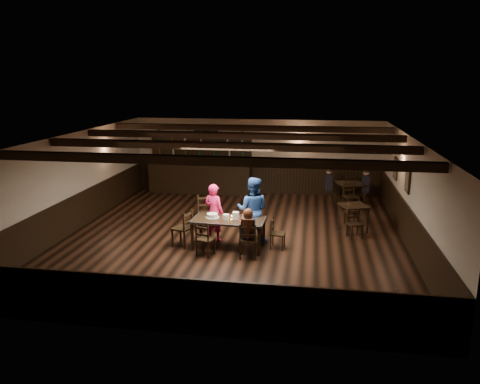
# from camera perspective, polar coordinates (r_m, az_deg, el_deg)

# --- Properties ---
(ground) EXTENTS (10.00, 10.00, 0.00)m
(ground) POSITION_cam_1_polar(r_m,az_deg,el_deg) (12.69, -0.74, -5.42)
(ground) COLOR black
(ground) RESTS_ON ground
(room_shell) EXTENTS (9.02, 10.02, 2.71)m
(room_shell) POSITION_cam_1_polar(r_m,az_deg,el_deg) (12.25, -0.70, 2.36)
(room_shell) COLOR #BAB19A
(room_shell) RESTS_ON ground
(dining_table) EXTENTS (1.83, 0.98, 0.75)m
(dining_table) POSITION_cam_1_polar(r_m,az_deg,el_deg) (11.66, -1.39, -3.63)
(dining_table) COLOR black
(dining_table) RESTS_ON ground
(chair_near_left) EXTENTS (0.47, 0.45, 0.81)m
(chair_near_left) POSITION_cam_1_polar(r_m,az_deg,el_deg) (11.21, -4.42, -5.54)
(chair_near_left) COLOR black
(chair_near_left) RESTS_ON ground
(chair_near_right) EXTENTS (0.44, 0.42, 0.87)m
(chair_near_right) POSITION_cam_1_polar(r_m,az_deg,el_deg) (11.02, 0.96, -5.66)
(chair_near_right) COLOR black
(chair_near_right) RESTS_ON ground
(chair_end_left) EXTENTS (0.53, 0.54, 0.94)m
(chair_end_left) POSITION_cam_1_polar(r_m,az_deg,el_deg) (11.87, -6.74, -4.08)
(chair_end_left) COLOR black
(chair_end_left) RESTS_ON ground
(chair_end_right) EXTENTS (0.38, 0.39, 0.78)m
(chair_end_right) POSITION_cam_1_polar(r_m,az_deg,el_deg) (11.73, 4.31, -4.75)
(chair_end_right) COLOR black
(chair_end_right) RESTS_ON ground
(chair_far_pushed) EXTENTS (0.62, 0.61, 1.00)m
(chair_far_pushed) POSITION_cam_1_polar(r_m,az_deg,el_deg) (13.08, -4.16, -2.17)
(chair_far_pushed) COLOR black
(chair_far_pushed) RESTS_ON ground
(woman_pink) EXTENTS (0.65, 0.55, 1.52)m
(woman_pink) POSITION_cam_1_polar(r_m,az_deg,el_deg) (12.19, -3.20, -2.50)
(woman_pink) COLOR #F51232
(woman_pink) RESTS_ON ground
(man_blue) EXTENTS (0.88, 0.71, 1.72)m
(man_blue) POSITION_cam_1_polar(r_m,az_deg,el_deg) (12.05, 1.56, -2.19)
(man_blue) COLOR #1E4B86
(man_blue) RESTS_ON ground
(seated_person) EXTENTS (0.32, 0.48, 0.78)m
(seated_person) POSITION_cam_1_polar(r_m,az_deg,el_deg) (10.97, 0.98, -4.07)
(seated_person) COLOR black
(seated_person) RESTS_ON ground
(cake) EXTENTS (0.34, 0.34, 0.10)m
(cake) POSITION_cam_1_polar(r_m,az_deg,el_deg) (11.77, -3.39, -2.90)
(cake) COLOR white
(cake) RESTS_ON dining_table
(plate_stack_a) EXTENTS (0.15, 0.15, 0.14)m
(plate_stack_a) POSITION_cam_1_polar(r_m,az_deg,el_deg) (11.58, -1.72, -3.06)
(plate_stack_a) COLOR white
(plate_stack_a) RESTS_ON dining_table
(plate_stack_b) EXTENTS (0.16, 0.16, 0.19)m
(plate_stack_b) POSITION_cam_1_polar(r_m,az_deg,el_deg) (11.58, -0.52, -2.90)
(plate_stack_b) COLOR white
(plate_stack_b) RESTS_ON dining_table
(tea_light) EXTENTS (0.05, 0.05, 0.06)m
(tea_light) POSITION_cam_1_polar(r_m,az_deg,el_deg) (11.76, -1.04, -3.01)
(tea_light) COLOR #A5A8AD
(tea_light) RESTS_ON dining_table
(salt_shaker) EXTENTS (0.03, 0.03, 0.08)m
(salt_shaker) POSITION_cam_1_polar(r_m,az_deg,el_deg) (11.50, 0.44, -3.33)
(salt_shaker) COLOR silver
(salt_shaker) RESTS_ON dining_table
(pepper_shaker) EXTENTS (0.04, 0.04, 0.10)m
(pepper_shaker) POSITION_cam_1_polar(r_m,az_deg,el_deg) (11.46, 0.43, -3.32)
(pepper_shaker) COLOR #A5A8AD
(pepper_shaker) RESTS_ON dining_table
(drink_glass) EXTENTS (0.07, 0.07, 0.11)m
(drink_glass) POSITION_cam_1_polar(r_m,az_deg,el_deg) (11.67, 0.45, -3.00)
(drink_glass) COLOR silver
(drink_glass) RESTS_ON dining_table
(menu_red) EXTENTS (0.36, 0.33, 0.00)m
(menu_red) POSITION_cam_1_polar(r_m,az_deg,el_deg) (11.50, 0.68, -3.53)
(menu_red) COLOR maroon
(menu_red) RESTS_ON dining_table
(menu_blue) EXTENTS (0.33, 0.26, 0.00)m
(menu_blue) POSITION_cam_1_polar(r_m,az_deg,el_deg) (11.62, 1.26, -3.33)
(menu_blue) COLOR #0F244F
(menu_blue) RESTS_ON dining_table
(bar_counter) EXTENTS (3.96, 0.70, 2.20)m
(bar_counter) POSITION_cam_1_polar(r_m,az_deg,el_deg) (17.37, -4.86, 2.33)
(bar_counter) COLOR black
(bar_counter) RESTS_ON ground
(back_table_a) EXTENTS (0.91, 0.91, 0.75)m
(back_table_a) POSITION_cam_1_polar(r_m,az_deg,el_deg) (13.31, 13.70, -2.00)
(back_table_a) COLOR black
(back_table_a) RESTS_ON ground
(back_table_b) EXTENTS (1.13, 1.13, 0.75)m
(back_table_b) POSITION_cam_1_polar(r_m,az_deg,el_deg) (16.00, 13.22, 0.74)
(back_table_b) COLOR black
(back_table_b) RESTS_ON ground
(bg_patron_left) EXTENTS (0.23, 0.38, 0.77)m
(bg_patron_left) POSITION_cam_1_polar(r_m,az_deg,el_deg) (16.04, 10.77, 1.62)
(bg_patron_left) COLOR black
(bg_patron_left) RESTS_ON ground
(bg_patron_right) EXTENTS (0.26, 0.40, 0.81)m
(bg_patron_right) POSITION_cam_1_polar(r_m,az_deg,el_deg) (15.99, 15.10, 1.41)
(bg_patron_right) COLOR black
(bg_patron_right) RESTS_ON ground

